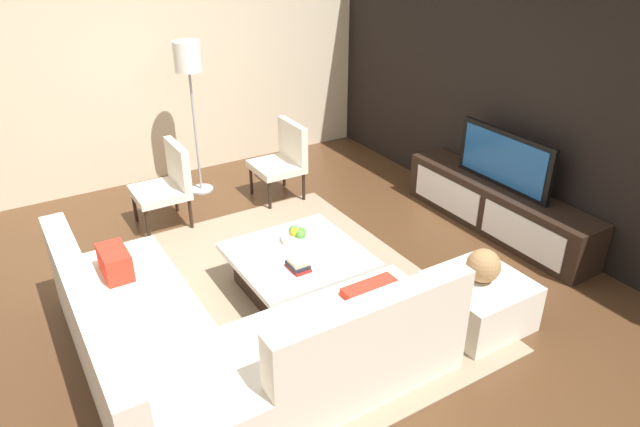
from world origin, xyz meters
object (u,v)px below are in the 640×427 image
at_px(sectional_couch, 220,341).
at_px(floor_lamp, 189,68).
at_px(television, 504,159).
at_px(media_console, 497,208).
at_px(accent_chair_near, 168,181).
at_px(coffee_table, 298,271).
at_px(decorative_ball, 483,266).
at_px(ottoman, 478,301).
at_px(book_stack, 298,265).
at_px(fruit_bowl, 297,236).
at_px(accent_chair_far, 284,156).

height_order(sectional_couch, floor_lamp, floor_lamp).
distance_m(television, floor_lamp, 3.45).
height_order(media_console, accent_chair_near, accent_chair_near).
relative_size(coffee_table, floor_lamp, 0.61).
bearing_deg(coffee_table, decorative_ball, 41.93).
relative_size(sectional_couch, coffee_table, 2.22).
relative_size(media_console, coffee_table, 2.11).
height_order(floor_lamp, decorative_ball, floor_lamp).
bearing_deg(accent_chair_near, television, 51.78).
xyz_separation_m(ottoman, book_stack, (-0.91, -1.13, 0.22)).
distance_m(fruit_bowl, decorative_ball, 1.59).
relative_size(media_console, accent_chair_far, 2.58).
xyz_separation_m(accent_chair_far, book_stack, (1.98, -0.93, -0.07)).
height_order(television, accent_chair_far, television).
relative_size(television, floor_lamp, 0.66).
bearing_deg(decorative_ball, book_stack, -129.01).
xyz_separation_m(media_console, ottoman, (1.02, -1.29, -0.05)).
distance_m(coffee_table, fruit_bowl, 0.31).
xyz_separation_m(sectional_couch, ottoman, (0.52, 1.97, -0.09)).
relative_size(sectional_couch, accent_chair_near, 2.71).
distance_m(coffee_table, ottoman, 1.51).
height_order(accent_chair_far, book_stack, accent_chair_far).
distance_m(sectional_couch, coffee_table, 1.14).
relative_size(sectional_couch, ottoman, 3.37).
bearing_deg(accent_chair_far, accent_chair_near, -92.41).
bearing_deg(fruit_bowl, coffee_table, -29.15).
xyz_separation_m(accent_chair_near, ottoman, (2.92, 1.54, -0.29)).
xyz_separation_m(fruit_bowl, book_stack, (0.39, -0.22, -0.01)).
relative_size(coffee_table, accent_chair_far, 1.22).
xyz_separation_m(media_console, sectional_couch, (0.51, -3.26, 0.04)).
distance_m(sectional_couch, fruit_bowl, 1.33).
bearing_deg(television, accent_chair_near, -123.80).
relative_size(media_console, ottoman, 3.21).
bearing_deg(fruit_bowl, accent_chair_near, -158.65).
relative_size(ottoman, accent_chair_far, 0.80).
distance_m(television, book_stack, 2.44).
distance_m(ottoman, book_stack, 1.46).
distance_m(accent_chair_near, decorative_ball, 3.30).
distance_m(media_console, sectional_couch, 3.30).
bearing_deg(book_stack, accent_chair_far, 154.83).
relative_size(accent_chair_near, floor_lamp, 0.50).
xyz_separation_m(coffee_table, ottoman, (1.12, 1.01, -0.00)).
xyz_separation_m(floor_lamp, ottoman, (3.53, 0.99, -1.26)).
height_order(coffee_table, decorative_ball, decorative_ball).
bearing_deg(television, decorative_ball, -51.46).
bearing_deg(accent_chair_far, media_console, 37.23).
bearing_deg(accent_chair_near, accent_chair_far, 84.40).
height_order(sectional_couch, ottoman, sectional_couch).
distance_m(floor_lamp, ottoman, 3.87).
xyz_separation_m(coffee_table, accent_chair_far, (-1.76, 0.81, 0.29)).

